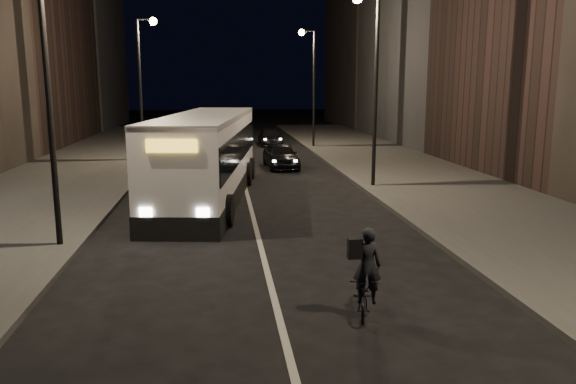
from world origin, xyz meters
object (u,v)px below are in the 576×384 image
object	(u,v)px
car_near	(281,155)
car_mid	(183,149)
cyclist_on_bicycle	(364,286)
streetlight_right_mid	(370,65)
streetlight_right_far	(310,72)
city_bus	(207,153)
streetlight_left_far	(144,70)
car_far	(270,137)
streetlight_left_near	(55,53)

from	to	relation	value
car_near	car_mid	size ratio (longest dim) A/B	0.87
cyclist_on_bicycle	car_near	bearing A→B (deg)	102.28
streetlight_right_mid	cyclist_on_bicycle	bearing A→B (deg)	-105.09
streetlight_right_far	car_near	bearing A→B (deg)	-108.48
city_bus	streetlight_left_far	bearing A→B (deg)	115.99
car_mid	car_far	world-z (taller)	car_mid
city_bus	car_mid	size ratio (longest dim) A/B	2.72
car_far	city_bus	bearing A→B (deg)	-103.53
streetlight_right_mid	streetlight_left_near	world-z (taller)	same
streetlight_right_mid	cyclist_on_bicycle	world-z (taller)	streetlight_right_mid
streetlight_left_far	streetlight_right_far	bearing A→B (deg)	29.36
car_near	car_mid	distance (m)	6.43
cyclist_on_bicycle	city_bus	bearing A→B (deg)	119.05
streetlight_right_mid	streetlight_left_far	xyz separation A→B (m)	(-10.66, 10.00, 0.00)
cyclist_on_bicycle	car_near	distance (m)	20.12
cyclist_on_bicycle	streetlight_left_far	bearing A→B (deg)	120.44
streetlight_left_near	city_bus	world-z (taller)	streetlight_left_near
streetlight_right_far	car_far	bearing A→B (deg)	139.07
streetlight_right_far	car_mid	world-z (taller)	streetlight_right_far
cyclist_on_bicycle	car_far	distance (m)	31.75
streetlight_left_near	car_mid	world-z (taller)	streetlight_left_near
cyclist_on_bicycle	car_mid	xyz separation A→B (m)	(-5.02, 23.41, 0.16)
streetlight_right_mid	cyclist_on_bicycle	distance (m)	14.71
car_mid	car_far	bearing A→B (deg)	-119.68
streetlight_left_near	car_far	size ratio (longest dim) A/B	2.00
streetlight_left_near	city_bus	distance (m)	8.38
streetlight_right_far	car_near	size ratio (longest dim) A/B	1.98
streetlight_right_far	cyclist_on_bicycle	bearing A→B (deg)	-97.02
cyclist_on_bicycle	car_far	world-z (taller)	cyclist_on_bicycle
cyclist_on_bicycle	car_mid	distance (m)	23.94
streetlight_right_far	streetlight_left_far	xyz separation A→B (m)	(-10.66, -6.00, 0.00)
streetlight_left_near	streetlight_right_far	bearing A→B (deg)	66.04
streetlight_right_mid	streetlight_left_near	bearing A→B (deg)	-143.12
city_bus	car_far	distance (m)	20.16
streetlight_right_far	car_mid	distance (m)	11.49
streetlight_left_far	car_far	bearing A→B (deg)	45.94
city_bus	car_mid	bearing A→B (deg)	106.39
streetlight_right_mid	car_mid	distance (m)	13.97
streetlight_left_near	streetlight_left_far	xyz separation A→B (m)	(0.00, 18.00, 0.00)
cyclist_on_bicycle	car_far	bearing A→B (deg)	101.94
car_near	cyclist_on_bicycle	bearing A→B (deg)	-95.09
streetlight_right_far	streetlight_left_near	xyz separation A→B (m)	(-10.66, -24.00, 0.00)
streetlight_right_far	streetlight_left_far	distance (m)	12.24
car_far	car_mid	bearing A→B (deg)	-127.01
streetlight_right_far	cyclist_on_bicycle	xyz separation A→B (m)	(-3.62, -29.44, -4.75)
car_near	car_far	distance (m)	11.63
streetlight_left_near	city_bus	size ratio (longest dim) A/B	0.63
streetlight_right_mid	car_near	size ratio (longest dim) A/B	1.98
streetlight_right_mid	city_bus	world-z (taller)	streetlight_right_mid
streetlight_right_mid	streetlight_left_far	world-z (taller)	same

